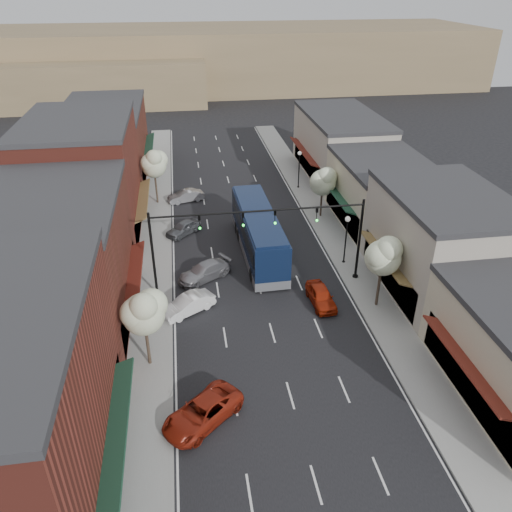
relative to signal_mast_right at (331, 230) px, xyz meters
name	(u,v)px	position (x,y,z in m)	size (l,w,h in m)	color
ground	(278,351)	(-5.62, -8.00, -4.62)	(160.00, 160.00, 0.00)	black
sidewalk_left	(155,234)	(-14.02, 10.50, -4.55)	(2.80, 73.00, 0.15)	gray
sidewalk_right	(325,222)	(2.78, 10.50, -4.55)	(2.80, 73.00, 0.15)	gray
curb_left	(170,233)	(-12.62, 10.50, -4.55)	(0.25, 73.00, 0.17)	gray
curb_right	(312,223)	(1.38, 10.50, -4.55)	(0.25, 73.00, 0.17)	gray
bldg_left_midnear	(58,262)	(-19.85, -2.00, 0.03)	(10.14, 14.10, 9.40)	maroon
bldg_left_midfar	(85,179)	(-19.86, 12.00, 0.78)	(10.14, 14.10, 10.90)	maroon
bldg_left_far	(106,142)	(-19.84, 28.00, -0.46)	(10.14, 18.10, 8.40)	maroon
bldg_right_midnear	(440,243)	(8.10, -2.00, -0.72)	(9.14, 12.10, 7.90)	#A2988A
bldg_right_midfar	(381,192)	(8.08, 10.00, -1.46)	(9.14, 12.10, 6.40)	#BDB596
bldg_right_far	(340,145)	(8.09, 24.00, -0.96)	(9.14, 16.10, 7.40)	#A2988A
hill_far	(200,58)	(-5.62, 82.00, 1.38)	(120.00, 30.00, 12.00)	#7A6647
hill_near	(72,81)	(-30.62, 70.00, -0.62)	(50.00, 20.00, 8.00)	#7A6647
signal_mast_right	(331,230)	(0.00, 0.00, 0.00)	(8.22, 0.46, 7.00)	black
signal_mast_left	(184,240)	(-11.24, 0.00, 0.00)	(8.22, 0.46, 7.00)	black
tree_right_near	(384,255)	(2.73, -4.05, -0.17)	(2.85, 2.65, 5.95)	#47382B
tree_right_far	(323,180)	(2.73, 11.95, -0.63)	(2.85, 2.65, 5.43)	#47382B
tree_left_near	(144,311)	(-13.87, -8.05, -0.40)	(2.85, 2.65, 5.69)	#47382B
tree_left_far	(154,163)	(-13.87, 17.95, -0.02)	(2.85, 2.65, 6.13)	#47382B
lamp_post_near	(346,232)	(2.18, 2.50, -1.62)	(0.44, 0.44, 4.44)	black
lamp_post_far	(299,164)	(2.18, 20.00, -1.62)	(0.44, 0.44, 4.44)	black
coach_bus	(258,232)	(-4.82, 5.46, -2.54)	(3.17, 13.20, 4.01)	#0E1B39
red_hatchback	(321,296)	(-1.37, -3.06, -3.95)	(1.59, 3.96, 1.35)	#9B210B
parked_car_a	(202,412)	(-10.86, -13.15, -3.94)	(2.25, 4.88, 1.36)	maroon
parked_car_b	(188,305)	(-11.30, -2.65, -3.95)	(1.42, 4.07, 1.34)	white
parked_car_c	(204,271)	(-9.82, 1.85, -3.95)	(1.88, 4.62, 1.34)	gray
parked_car_d	(184,228)	(-11.30, 10.20, -3.98)	(1.53, 3.80, 1.29)	#55575C
parked_car_e	(186,196)	(-10.87, 18.08, -3.98)	(1.36, 3.90, 1.28)	#A7A7AC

